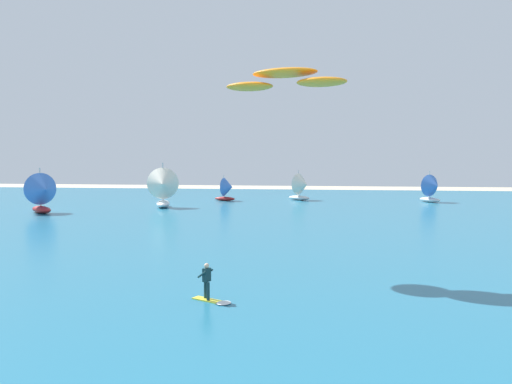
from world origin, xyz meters
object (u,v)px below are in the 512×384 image
Objects in this scene: sailboat_trailing at (433,188)px; sailboat_far_right at (163,187)px; kitesurfer at (210,288)px; sailboat_mid_left at (228,189)px; sailboat_mid_right at (302,187)px; kite at (285,80)px; sailboat_near_shore at (43,193)px.

sailboat_far_right is at bearing -161.43° from sailboat_trailing.
sailboat_mid_left is (-8.47, 50.45, 1.13)m from kitesurfer.
sailboat_trailing is at bearing -3.58° from sailboat_mid_right.
sailboat_trailing is at bearing 1.98° from sailboat_mid_left.
sailboat_trailing is 29.28m from sailboat_mid_left.
sailboat_mid_right reaches higher than sailboat_trailing.
sailboat_mid_left reaches higher than kitesurfer.
kitesurfer is 42.23m from sailboat_far_right.
sailboat_far_right is (-14.78, 39.51, 2.00)m from kitesurfer.
kite reaches higher than sailboat_mid_left.
kite is 1.71× the size of sailboat_trailing.
sailboat_near_shore is at bearing 140.08° from kite.
sailboat_near_shore is (-28.55, -21.11, 0.33)m from sailboat_mid_right.
sailboat_trailing is (18.02, 44.21, -8.71)m from kite.
kitesurfer is 12.76m from kite.
sailboat_mid_right is 11.01m from sailboat_mid_left.
kite reaches higher than sailboat_far_right.
sailboat_near_shore reaches higher than sailboat_mid_left.
kite reaches higher than kitesurfer.
kite is at bearing 69.11° from kitesurfer.
sailboat_near_shore is at bearing 129.78° from kitesurfer.
kite is 1.99× the size of sailboat_mid_left.
kite is 1.32× the size of sailboat_far_right.
kitesurfer is at bearing -50.22° from sailboat_near_shore.
sailboat_mid_left is at bearing -178.02° from sailboat_trailing.
kite is 46.19m from sailboat_mid_right.
sailboat_far_right is at bearing -120.00° from sailboat_mid_left.
sailboat_trailing is at bearing 67.82° from kite.
sailboat_trailing is 0.99× the size of sailboat_mid_right.
sailboat_far_right is at bearing 110.51° from kitesurfer.
sailboat_near_shore is (-29.00, 24.26, -8.36)m from kite.
sailboat_far_right is (-17.55, 32.26, -8.13)m from kite.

